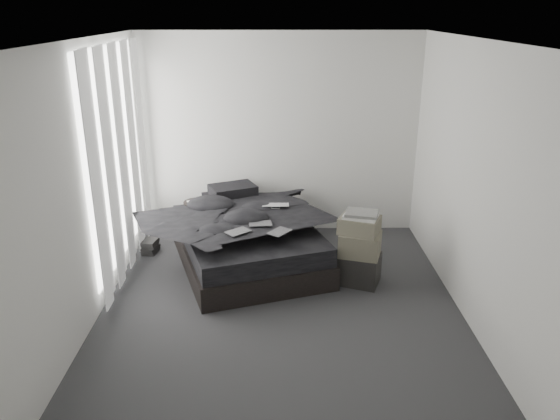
{
  "coord_description": "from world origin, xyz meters",
  "views": [
    {
      "loc": [
        -0.05,
        -4.86,
        2.85
      ],
      "look_at": [
        0.0,
        0.8,
        0.75
      ],
      "focal_mm": 35.0,
      "sensor_mm": 36.0,
      "label": 1
    }
  ],
  "objects_px": {
    "bed": "(248,252)",
    "side_stand": "(199,226)",
    "laptop": "(276,201)",
    "box_lower": "(358,268)"
  },
  "relations": [
    {
      "from": "bed",
      "to": "side_stand",
      "type": "relative_size",
      "value": 3.17
    },
    {
      "from": "side_stand",
      "to": "bed",
      "type": "bearing_deg",
      "value": -32.43
    },
    {
      "from": "laptop",
      "to": "side_stand",
      "type": "bearing_deg",
      "value": 165.95
    },
    {
      "from": "bed",
      "to": "laptop",
      "type": "relative_size",
      "value": 6.24
    },
    {
      "from": "bed",
      "to": "laptop",
      "type": "bearing_deg",
      "value": 7.5
    },
    {
      "from": "laptop",
      "to": "box_lower",
      "type": "distance_m",
      "value": 1.25
    },
    {
      "from": "bed",
      "to": "box_lower",
      "type": "height_order",
      "value": "box_lower"
    },
    {
      "from": "side_stand",
      "to": "box_lower",
      "type": "height_order",
      "value": "side_stand"
    },
    {
      "from": "laptop",
      "to": "box_lower",
      "type": "bearing_deg",
      "value": -36.13
    },
    {
      "from": "box_lower",
      "to": "side_stand",
      "type": "bearing_deg",
      "value": 154.23
    }
  ]
}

